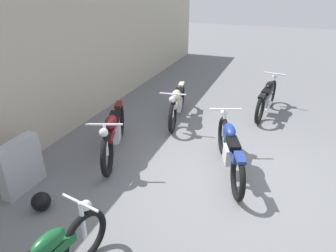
{
  "coord_description": "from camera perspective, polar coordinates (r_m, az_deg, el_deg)",
  "views": [
    {
      "loc": [
        -4.47,
        -0.54,
        3.06
      ],
      "look_at": [
        0.4,
        1.35,
        0.55
      ],
      "focal_mm": 32.46,
      "sensor_mm": 36.0,
      "label": 1
    }
  ],
  "objects": [
    {
      "name": "ground_plane",
      "position": [
        5.44,
        11.97,
        -9.2
      ],
      "size": [
        40.0,
        40.0,
        0.0
      ],
      "primitive_type": "plane",
      "color": "slate"
    },
    {
      "name": "building_wall",
      "position": [
        6.46,
        -22.71,
        9.05
      ],
      "size": [
        18.0,
        0.3,
        2.85
      ],
      "primitive_type": "cube",
      "color": "#B2A893",
      "rests_on": "ground_plane"
    },
    {
      "name": "stone_marker",
      "position": [
        5.34,
        -25.98,
        -6.71
      ],
      "size": [
        0.76,
        0.2,
        0.86
      ],
      "primitive_type": "cube",
      "rotation": [
        0.0,
        0.0,
        -0.01
      ],
      "color": "#9E9EA3",
      "rests_on": "ground_plane"
    },
    {
      "name": "helmet",
      "position": [
        4.93,
        -22.73,
        -12.94
      ],
      "size": [
        0.28,
        0.28,
        0.28
      ],
      "primitive_type": "sphere",
      "color": "black",
      "rests_on": "ground_plane"
    },
    {
      "name": "motorcycle_blue",
      "position": [
        5.31,
        11.54,
        -4.3
      ],
      "size": [
        1.99,
        0.94,
        0.94
      ],
      "rotation": [
        0.0,
        0.0,
        0.37
      ],
      "color": "black",
      "rests_on": "ground_plane"
    },
    {
      "name": "motorcycle_cream",
      "position": [
        7.2,
        1.71,
        4.32
      ],
      "size": [
        2.01,
        0.66,
        0.91
      ],
      "rotation": [
        0.0,
        0.0,
        3.33
      ],
      "color": "black",
      "rests_on": "ground_plane"
    },
    {
      "name": "motorcycle_maroon",
      "position": [
        5.83,
        -10.22,
        -1.13
      ],
      "size": [
        2.07,
        0.98,
        0.98
      ],
      "rotation": [
        0.0,
        0.0,
        3.51
      ],
      "color": "black",
      "rests_on": "ground_plane"
    },
    {
      "name": "motorcycle_black",
      "position": [
        7.97,
        18.08,
        5.13
      ],
      "size": [
        2.0,
        0.56,
        0.9
      ],
      "rotation": [
        0.0,
        0.0,
        -0.13
      ],
      "color": "black",
      "rests_on": "ground_plane"
    }
  ]
}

